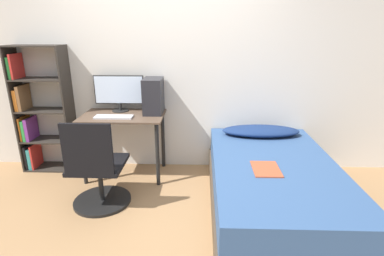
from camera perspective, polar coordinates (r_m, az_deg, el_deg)
ground_plane at (r=2.85m, az=-7.62°, el=-19.12°), size 14.00×14.00×0.00m
wall_back at (r=3.71m, az=-4.85°, el=10.99°), size 8.00×0.05×2.50m
desk at (r=3.63m, az=-12.88°, el=0.43°), size 0.96×0.59×0.77m
bookshelf at (r=4.15m, az=-27.42°, el=2.33°), size 0.64×0.29×1.55m
office_chair at (r=3.15m, az=-17.56°, el=-8.48°), size 0.59×0.59×0.94m
bed at (r=3.07m, az=15.12°, el=-10.82°), size 1.19×2.04×0.52m
pillow at (r=3.63m, az=12.95°, el=-0.53°), size 0.90×0.36×0.11m
magazine at (r=2.79m, az=13.91°, el=-7.58°), size 0.24×0.32×0.01m
monitor at (r=3.72m, az=-13.71°, el=6.75°), size 0.60×0.20×0.43m
keyboard at (r=3.50m, az=-14.68°, el=2.06°), size 0.43×0.14×0.02m
pc_tower at (r=3.57m, az=-7.37°, el=6.10°), size 0.22×0.34×0.41m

